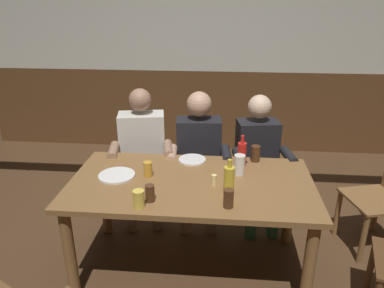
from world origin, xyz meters
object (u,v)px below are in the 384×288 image
at_px(person_2, 258,156).
at_px(person_1, 199,152).
at_px(person_0, 142,149).
at_px(plate_1, 117,175).
at_px(pint_glass_1, 139,199).
at_px(dining_table, 191,194).
at_px(pint_glass_2, 239,165).
at_px(bottle_1, 242,154).
at_px(table_candle, 214,180).
at_px(pint_glass_5, 228,198).
at_px(pint_glass_4, 148,169).
at_px(pint_glass_3, 150,193).
at_px(bottle_0, 229,180).
at_px(pint_glass_0, 256,154).
at_px(plate_0, 192,160).

bearing_deg(person_2, person_1, -10.72).
relative_size(person_0, plate_1, 4.60).
bearing_deg(person_2, pint_glass_1, 42.36).
xyz_separation_m(dining_table, pint_glass_2, (0.35, 0.15, 0.18)).
distance_m(person_0, bottle_1, 0.99).
xyz_separation_m(person_2, table_candle, (-0.38, -0.74, 0.13)).
bearing_deg(pint_glass_5, pint_glass_4, 147.38).
xyz_separation_m(person_0, pint_glass_3, (0.28, -1.00, 0.12)).
height_order(bottle_0, pint_glass_4, bottle_0).
relative_size(person_0, pint_glass_4, 10.92).
distance_m(person_2, pint_glass_0, 0.34).
bearing_deg(pint_glass_3, pint_glass_0, 43.68).
xyz_separation_m(person_2, bottle_0, (-0.27, -0.84, 0.19)).
bearing_deg(pint_glass_5, person_2, 74.84).
height_order(plate_0, pint_glass_1, pint_glass_1).
bearing_deg(pint_glass_5, pint_glass_0, 73.07).
bearing_deg(pint_glass_0, pint_glass_1, -135.30).
distance_m(dining_table, table_candle, 0.22).
distance_m(pint_glass_4, pint_glass_5, 0.70).
xyz_separation_m(plate_0, pint_glass_0, (0.51, 0.04, 0.06)).
height_order(pint_glass_1, pint_glass_4, pint_glass_1).
relative_size(pint_glass_2, pint_glass_5, 1.25).
xyz_separation_m(person_0, table_candle, (0.68, -0.75, 0.11)).
bearing_deg(person_2, pint_glass_2, 60.94).
bearing_deg(pint_glass_0, plate_1, -160.57).
bearing_deg(person_0, plate_1, 76.40).
bearing_deg(person_0, dining_table, 116.06).
height_order(plate_1, pint_glass_1, pint_glass_1).
height_order(bottle_0, pint_glass_1, bottle_0).
distance_m(person_1, plate_1, 0.88).
bearing_deg(person_1, pint_glass_2, 116.75).
height_order(person_2, pint_glass_0, person_2).
xyz_separation_m(pint_glass_2, pint_glass_5, (-0.08, -0.47, -0.02)).
xyz_separation_m(table_candle, bottle_1, (0.20, 0.35, 0.06)).
bearing_deg(pint_glass_1, bottle_1, 45.51).
distance_m(plate_0, pint_glass_1, 0.78).
bearing_deg(pint_glass_4, table_candle, -11.28).
xyz_separation_m(person_1, pint_glass_3, (-0.25, -1.00, 0.13)).
xyz_separation_m(dining_table, pint_glass_3, (-0.24, -0.30, 0.16)).
distance_m(plate_0, pint_glass_2, 0.43).
distance_m(table_candle, plate_1, 0.73).
distance_m(person_2, table_candle, 0.84).
bearing_deg(dining_table, person_0, 126.22).
distance_m(dining_table, plate_0, 0.37).
bearing_deg(bottle_0, dining_table, 150.55).
xyz_separation_m(dining_table, person_0, (-0.52, 0.71, 0.03)).
relative_size(pint_glass_2, pint_glass_4, 1.36).
bearing_deg(pint_glass_4, bottle_0, -19.06).
bearing_deg(table_candle, bottle_0, -46.26).
height_order(person_1, pint_glass_0, person_1).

